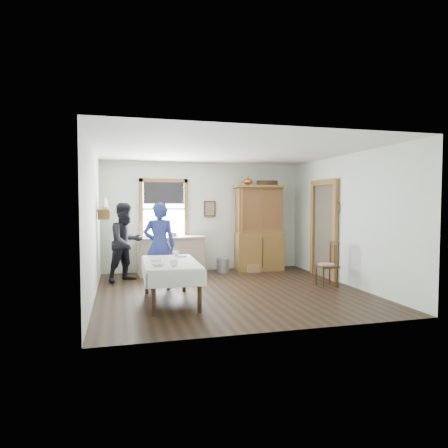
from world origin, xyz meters
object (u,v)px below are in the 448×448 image
object	(u,v)px
china_hutch	(259,228)
dining_table	(171,282)
work_counter	(171,255)
woman_blue	(159,249)
wicker_basket	(253,268)
pail	(223,266)
figure_dark	(126,245)
spindle_chair	(327,264)

from	to	relation	value
china_hutch	dining_table	xyz separation A→B (m)	(-2.57, -2.71, -0.72)
work_counter	dining_table	world-z (taller)	work_counter
dining_table	woman_blue	xyz separation A→B (m)	(-0.08, 1.11, 0.44)
wicker_basket	woman_blue	world-z (taller)	woman_blue
pail	figure_dark	world-z (taller)	figure_dark
spindle_chair	pail	xyz separation A→B (m)	(-1.64, 2.09, -0.29)
wicker_basket	pail	bearing A→B (deg)	169.41
figure_dark	china_hutch	bearing A→B (deg)	-23.57
pail	woman_blue	world-z (taller)	woman_blue
china_hutch	woman_blue	bearing A→B (deg)	-144.63
china_hutch	dining_table	distance (m)	3.80
wicker_basket	china_hutch	bearing A→B (deg)	45.95
china_hutch	woman_blue	distance (m)	3.11
dining_table	figure_dark	distance (m)	2.24
work_counter	woman_blue	size ratio (longest dim) A/B	0.99
china_hutch	spindle_chair	bearing A→B (deg)	-68.78
pail	work_counter	bearing A→B (deg)	175.70
dining_table	figure_dark	size ratio (longest dim) A/B	1.12
dining_table	china_hutch	bearing A→B (deg)	46.50
work_counter	spindle_chair	size ratio (longest dim) A/B	1.72
spindle_chair	wicker_basket	world-z (taller)	spindle_chair
spindle_chair	wicker_basket	size ratio (longest dim) A/B	2.96
woman_blue	work_counter	bearing A→B (deg)	-99.99
work_counter	figure_dark	xyz separation A→B (m)	(-1.04, -0.61, 0.34)
pail	china_hutch	bearing A→B (deg)	6.66
dining_table	wicker_basket	xyz separation A→B (m)	(2.33, 2.46, -0.26)
spindle_chair	woman_blue	distance (m)	3.39
wicker_basket	woman_blue	distance (m)	2.85
wicker_basket	woman_blue	xyz separation A→B (m)	(-2.41, -1.35, 0.70)
wicker_basket	dining_table	bearing A→B (deg)	-133.44
dining_table	figure_dark	xyz separation A→B (m)	(-0.70, 2.08, 0.44)
work_counter	dining_table	xyz separation A→B (m)	(-0.34, -2.69, -0.10)
china_hutch	woman_blue	size ratio (longest dim) A/B	1.35
spindle_chair	pail	distance (m)	2.67
work_counter	dining_table	bearing A→B (deg)	-102.06
dining_table	wicker_basket	world-z (taller)	dining_table
wicker_basket	woman_blue	size ratio (longest dim) A/B	0.20
work_counter	china_hutch	bearing A→B (deg)	-4.32
spindle_chair	figure_dark	xyz separation A→B (m)	(-3.94, 1.58, 0.33)
dining_table	woman_blue	distance (m)	1.20
spindle_chair	work_counter	bearing A→B (deg)	143.46
pail	figure_dark	distance (m)	2.44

